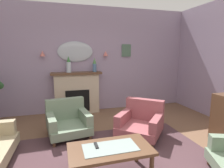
% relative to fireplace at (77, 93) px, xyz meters
% --- Properties ---
extents(wall_back, '(6.98, 0.10, 2.97)m').
position_rel_fireplace_xyz_m(wall_back, '(0.35, 0.22, 0.91)').
color(wall_back, '#9E8CA8').
rests_on(wall_back, ground).
extents(patterned_rug, '(3.20, 2.40, 0.01)m').
position_rel_fireplace_xyz_m(patterned_rug, '(0.35, -2.60, -0.56)').
color(patterned_rug, '#4C3338').
rests_on(patterned_rug, ground).
extents(fireplace, '(1.36, 0.36, 1.16)m').
position_rel_fireplace_xyz_m(fireplace, '(0.00, 0.00, 0.00)').
color(fireplace, beige).
rests_on(fireplace, ground).
extents(mantel_vase_centre, '(0.13, 0.13, 0.44)m').
position_rel_fireplace_xyz_m(mantel_vase_centre, '(-0.20, -0.03, 0.78)').
color(mantel_vase_centre, silver).
rests_on(mantel_vase_centre, fireplace).
extents(mantel_vase_left, '(0.11, 0.11, 0.38)m').
position_rel_fireplace_xyz_m(mantel_vase_left, '(0.50, -0.03, 0.77)').
color(mantel_vase_left, '#4C7093').
rests_on(mantel_vase_left, fireplace).
extents(wall_mirror, '(0.96, 0.06, 0.56)m').
position_rel_fireplace_xyz_m(wall_mirror, '(0.00, 0.14, 1.14)').
color(wall_mirror, '#B2BCC6').
extents(wall_sconce_left, '(0.14, 0.14, 0.14)m').
position_rel_fireplace_xyz_m(wall_sconce_left, '(-0.85, 0.09, 1.09)').
color(wall_sconce_left, '#D17066').
extents(wall_sconce_right, '(0.14, 0.14, 0.14)m').
position_rel_fireplace_xyz_m(wall_sconce_right, '(0.85, 0.09, 1.09)').
color(wall_sconce_right, '#D17066').
extents(framed_picture, '(0.28, 0.03, 0.36)m').
position_rel_fireplace_xyz_m(framed_picture, '(1.50, 0.15, 1.18)').
color(framed_picture, '#4C6B56').
extents(coffee_table, '(1.10, 0.60, 0.45)m').
position_rel_fireplace_xyz_m(coffee_table, '(0.16, -2.89, -0.19)').
color(coffee_table, brown).
rests_on(coffee_table, ground).
extents(tv_remote, '(0.04, 0.16, 0.02)m').
position_rel_fireplace_xyz_m(tv_remote, '(-0.01, -2.81, -0.12)').
color(tv_remote, black).
rests_on(tv_remote, coffee_table).
extents(armchair_near_fireplace, '(1.14, 1.14, 0.71)m').
position_rel_fireplace_xyz_m(armchair_near_fireplace, '(1.11, -1.80, -0.27)').
color(armchair_near_fireplace, '#934C51').
rests_on(armchair_near_fireplace, ground).
extents(armchair_beside_couch, '(0.92, 0.93, 0.71)m').
position_rel_fireplace_xyz_m(armchair_beside_couch, '(-0.33, -1.34, -0.27)').
color(armchair_beside_couch, gray).
rests_on(armchair_beside_couch, ground).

